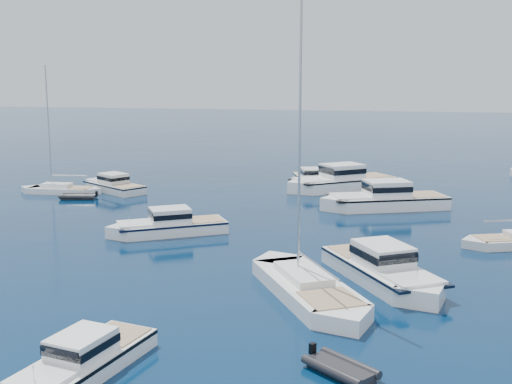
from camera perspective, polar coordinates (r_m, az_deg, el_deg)
ground at (r=26.54m, az=-13.96°, el=-14.83°), size 400.00×400.00×0.00m
motor_cruiser_near at (r=25.73m, az=-15.67°, el=-15.75°), size 3.70×8.13×2.06m
motor_cruiser_right at (r=35.82m, az=11.53°, el=-8.03°), size 8.47×10.49×2.75m
motor_cruiser_left at (r=46.06m, az=-8.01°, el=-3.79°), size 9.32×7.52×2.44m
motor_cruiser_centre at (r=55.54m, az=11.51°, el=-1.47°), size 12.42×8.25×3.14m
motor_cruiser_far_l at (r=64.41m, az=-12.88°, el=0.08°), size 9.00×6.84×2.32m
motor_cruiser_distant at (r=64.26m, az=7.62°, el=0.23°), size 12.20×11.04×3.32m
motor_cruiser_horizon at (r=67.09m, az=5.00°, el=0.71°), size 5.42×8.65×2.18m
sailboat_mid_r at (r=33.22m, az=4.62°, el=-9.32°), size 9.28×12.14×18.13m
sailboat_mid_l at (r=64.62m, az=-17.32°, el=-0.09°), size 8.93×3.11×12.86m
tender_grey_near at (r=25.16m, az=7.70°, el=-16.07°), size 3.44×3.13×0.95m
tender_grey_far at (r=61.08m, az=-15.82°, el=-0.60°), size 3.79×2.63×0.95m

